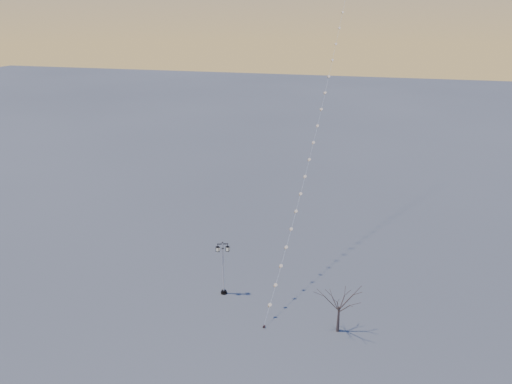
% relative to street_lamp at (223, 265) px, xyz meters
% --- Properties ---
extents(ground, '(300.00, 300.00, 0.00)m').
position_rel_street_lamp_xyz_m(ground, '(2.30, -1.98, -2.49)').
color(ground, '#525353').
rests_on(ground, ground).
extents(street_lamp, '(1.10, 0.63, 4.50)m').
position_rel_street_lamp_xyz_m(street_lamp, '(0.00, 0.00, 0.00)').
color(street_lamp, black).
rests_on(street_lamp, ground).
extents(bare_tree, '(2.15, 2.15, 3.57)m').
position_rel_street_lamp_xyz_m(bare_tree, '(9.25, -2.52, -0.01)').
color(bare_tree, '#453630').
rests_on(bare_tree, ground).
extents(kite_train, '(3.03, 35.51, 33.50)m').
position_rel_street_lamp_xyz_m(kite_train, '(5.42, 13.94, 14.13)').
color(kite_train, black).
rests_on(kite_train, ground).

